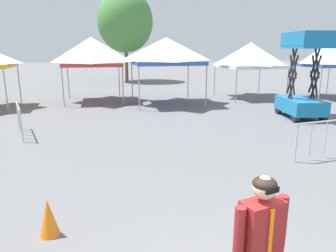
{
  "coord_description": "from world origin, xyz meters",
  "views": [
    {
      "loc": [
        -1.12,
        -2.3,
        2.96
      ],
      "look_at": [
        0.16,
        4.21,
        1.3
      ],
      "focal_mm": 33.19,
      "sensor_mm": 36.0,
      "label": 1
    }
  ],
  "objects_px": {
    "canopy_tent_far_left": "(251,55)",
    "canopy_tent_right_of_center": "(328,54)",
    "canopy_tent_behind_center": "(92,51)",
    "traffic_cone_lot_center": "(48,218)",
    "person_foreground": "(260,245)",
    "crowd_barrier_near_person": "(326,132)",
    "tree_behind_tents_left": "(125,21)",
    "canopy_tent_left_of_center": "(166,51)",
    "crowd_barrier_mid_lot": "(19,114)",
    "scissor_lift": "(302,92)"
  },
  "relations": [
    {
      "from": "tree_behind_tents_left",
      "to": "canopy_tent_left_of_center",
      "type": "bearing_deg",
      "value": -84.08
    },
    {
      "from": "canopy_tent_far_left",
      "to": "canopy_tent_right_of_center",
      "type": "xyz_separation_m",
      "value": [
        4.62,
        -0.84,
        0.04
      ]
    },
    {
      "from": "traffic_cone_lot_center",
      "to": "scissor_lift",
      "type": "bearing_deg",
      "value": 37.92
    },
    {
      "from": "canopy_tent_right_of_center",
      "to": "crowd_barrier_mid_lot",
      "type": "height_order",
      "value": "canopy_tent_right_of_center"
    },
    {
      "from": "person_foreground",
      "to": "canopy_tent_left_of_center",
      "type": "bearing_deg",
      "value": 82.99
    },
    {
      "from": "canopy_tent_behind_center",
      "to": "crowd_barrier_mid_lot",
      "type": "height_order",
      "value": "canopy_tent_behind_center"
    },
    {
      "from": "scissor_lift",
      "to": "crowd_barrier_mid_lot",
      "type": "xyz_separation_m",
      "value": [
        -11.33,
        -0.67,
        -0.37
      ]
    },
    {
      "from": "scissor_lift",
      "to": "crowd_barrier_near_person",
      "type": "relative_size",
      "value": 1.74
    },
    {
      "from": "person_foreground",
      "to": "canopy_tent_far_left",
      "type": "bearing_deg",
      "value": 65.04
    },
    {
      "from": "person_foreground",
      "to": "tree_behind_tents_left",
      "type": "relative_size",
      "value": 0.22
    },
    {
      "from": "crowd_barrier_near_person",
      "to": "scissor_lift",
      "type": "bearing_deg",
      "value": 63.12
    },
    {
      "from": "person_foreground",
      "to": "crowd_barrier_near_person",
      "type": "xyz_separation_m",
      "value": [
        4.38,
        4.68,
        -0.28
      ]
    },
    {
      "from": "scissor_lift",
      "to": "tree_behind_tents_left",
      "type": "bearing_deg",
      "value": 110.37
    },
    {
      "from": "tree_behind_tents_left",
      "to": "crowd_barrier_mid_lot",
      "type": "distance_m",
      "value": 19.16
    },
    {
      "from": "canopy_tent_left_of_center",
      "to": "canopy_tent_far_left",
      "type": "bearing_deg",
      "value": 13.26
    },
    {
      "from": "canopy_tent_far_left",
      "to": "traffic_cone_lot_center",
      "type": "bearing_deg",
      "value": -126.28
    },
    {
      "from": "crowd_barrier_near_person",
      "to": "traffic_cone_lot_center",
      "type": "bearing_deg",
      "value": -160.58
    },
    {
      "from": "canopy_tent_behind_center",
      "to": "crowd_barrier_mid_lot",
      "type": "bearing_deg",
      "value": -108.32
    },
    {
      "from": "tree_behind_tents_left",
      "to": "crowd_barrier_near_person",
      "type": "distance_m",
      "value": 22.92
    },
    {
      "from": "crowd_barrier_mid_lot",
      "to": "canopy_tent_left_of_center",
      "type": "bearing_deg",
      "value": 40.17
    },
    {
      "from": "canopy_tent_behind_center",
      "to": "crowd_barrier_mid_lot",
      "type": "relative_size",
      "value": 1.78
    },
    {
      "from": "scissor_lift",
      "to": "crowd_barrier_mid_lot",
      "type": "height_order",
      "value": "scissor_lift"
    },
    {
      "from": "canopy_tent_left_of_center",
      "to": "canopy_tent_right_of_center",
      "type": "xyz_separation_m",
      "value": [
        10.04,
        0.43,
        -0.22
      ]
    },
    {
      "from": "canopy_tent_far_left",
      "to": "person_foreground",
      "type": "height_order",
      "value": "canopy_tent_far_left"
    },
    {
      "from": "canopy_tent_far_left",
      "to": "person_foreground",
      "type": "distance_m",
      "value": 17.02
    },
    {
      "from": "canopy_tent_behind_center",
      "to": "canopy_tent_right_of_center",
      "type": "relative_size",
      "value": 1.07
    },
    {
      "from": "canopy_tent_far_left",
      "to": "scissor_lift",
      "type": "bearing_deg",
      "value": -93.13
    },
    {
      "from": "canopy_tent_left_of_center",
      "to": "crowd_barrier_mid_lot",
      "type": "height_order",
      "value": "canopy_tent_left_of_center"
    },
    {
      "from": "canopy_tent_left_of_center",
      "to": "scissor_lift",
      "type": "height_order",
      "value": "scissor_lift"
    },
    {
      "from": "crowd_barrier_near_person",
      "to": "canopy_tent_far_left",
      "type": "bearing_deg",
      "value": 75.48
    },
    {
      "from": "canopy_tent_left_of_center",
      "to": "crowd_barrier_near_person",
      "type": "distance_m",
      "value": 10.0
    },
    {
      "from": "person_foreground",
      "to": "traffic_cone_lot_center",
      "type": "bearing_deg",
      "value": 137.42
    },
    {
      "from": "canopy_tent_far_left",
      "to": "traffic_cone_lot_center",
      "type": "xyz_separation_m",
      "value": [
        -9.62,
        -13.11,
        -2.25
      ]
    },
    {
      "from": "crowd_barrier_mid_lot",
      "to": "traffic_cone_lot_center",
      "type": "distance_m",
      "value": 6.89
    },
    {
      "from": "canopy_tent_behind_center",
      "to": "traffic_cone_lot_center",
      "type": "height_order",
      "value": "canopy_tent_behind_center"
    },
    {
      "from": "canopy_tent_left_of_center",
      "to": "tree_behind_tents_left",
      "type": "bearing_deg",
      "value": 95.92
    },
    {
      "from": "canopy_tent_behind_center",
      "to": "scissor_lift",
      "type": "xyz_separation_m",
      "value": [
        9.01,
        -6.32,
        -1.67
      ]
    },
    {
      "from": "canopy_tent_left_of_center",
      "to": "person_foreground",
      "type": "relative_size",
      "value": 2.03
    },
    {
      "from": "canopy_tent_behind_center",
      "to": "canopy_tent_left_of_center",
      "type": "distance_m",
      "value": 4.28
    },
    {
      "from": "traffic_cone_lot_center",
      "to": "canopy_tent_right_of_center",
      "type": "bearing_deg",
      "value": 40.73
    },
    {
      "from": "canopy_tent_behind_center",
      "to": "crowd_barrier_mid_lot",
      "type": "distance_m",
      "value": 7.65
    },
    {
      "from": "person_foreground",
      "to": "crowd_barrier_near_person",
      "type": "height_order",
      "value": "person_foreground"
    },
    {
      "from": "scissor_lift",
      "to": "person_foreground",
      "type": "xyz_separation_m",
      "value": [
        -6.83,
        -9.51,
        -0.09
      ]
    },
    {
      "from": "canopy_tent_behind_center",
      "to": "canopy_tent_right_of_center",
      "type": "bearing_deg",
      "value": -5.35
    },
    {
      "from": "crowd_barrier_mid_lot",
      "to": "crowd_barrier_near_person",
      "type": "bearing_deg",
      "value": -25.08
    },
    {
      "from": "traffic_cone_lot_center",
      "to": "crowd_barrier_mid_lot",
      "type": "bearing_deg",
      "value": 107.17
    },
    {
      "from": "canopy_tent_far_left",
      "to": "traffic_cone_lot_center",
      "type": "relative_size",
      "value": 5.58
    },
    {
      "from": "scissor_lift",
      "to": "traffic_cone_lot_center",
      "type": "relative_size",
      "value": 5.75
    },
    {
      "from": "canopy_tent_left_of_center",
      "to": "traffic_cone_lot_center",
      "type": "relative_size",
      "value": 5.74
    },
    {
      "from": "crowd_barrier_mid_lot",
      "to": "traffic_cone_lot_center",
      "type": "relative_size",
      "value": 3.2
    }
  ]
}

